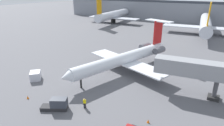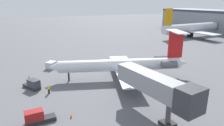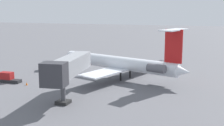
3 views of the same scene
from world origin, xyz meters
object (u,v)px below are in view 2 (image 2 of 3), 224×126
at_px(traffic_cone_near, 29,77).
at_px(traffic_cone_mid, 71,116).
at_px(baggage_tug_trailing, 37,117).
at_px(cargo_container_uld, 51,65).
at_px(baggage_tug_lead, 33,85).
at_px(regional_jet, 125,64).
at_px(parked_airliner_west_end, 191,28).
at_px(jet_bridge, 159,87).
at_px(ground_crew_marshaller, 49,89).

bearing_deg(traffic_cone_near, traffic_cone_mid, 13.27).
relative_size(baggage_tug_trailing, traffic_cone_near, 7.40).
bearing_deg(baggage_tug_trailing, cargo_container_uld, 167.23).
height_order(baggage_tug_lead, traffic_cone_near, baggage_tug_lead).
xyz_separation_m(regional_jet, traffic_cone_mid, (10.65, -14.35, -2.90)).
relative_size(traffic_cone_near, parked_airliner_west_end, 0.02).
bearing_deg(jet_bridge, traffic_cone_near, -147.63).
relative_size(cargo_container_uld, traffic_cone_mid, 5.61).
bearing_deg(baggage_tug_lead, jet_bridge, 39.95).
height_order(baggage_tug_lead, traffic_cone_mid, baggage_tug_lead).
xyz_separation_m(traffic_cone_near, parked_airliner_west_end, (-25.86, 71.65, 3.96)).
xyz_separation_m(regional_jet, traffic_cone_near, (-8.87, -18.95, -2.90)).
height_order(ground_crew_marshaller, baggage_tug_lead, baggage_tug_lead).
bearing_deg(regional_jet, baggage_tug_lead, -97.27).
relative_size(regional_jet, baggage_tug_lead, 6.99).
distance_m(baggage_tug_trailing, parked_airliner_west_end, 84.43).
height_order(baggage_tug_trailing, traffic_cone_near, baggage_tug_trailing).
distance_m(baggage_tug_lead, traffic_cone_mid, 13.69).
height_order(regional_jet, traffic_cone_near, regional_jet).
distance_m(cargo_container_uld, parked_airliner_west_end, 69.50).
relative_size(regional_jet, ground_crew_marshaller, 17.25).
height_order(jet_bridge, ground_crew_marshaller, jet_bridge).
height_order(baggage_tug_lead, baggage_tug_trailing, same).
xyz_separation_m(cargo_container_uld, traffic_cone_mid, (24.38, -0.89, -0.56)).
distance_m(baggage_tug_trailing, cargo_container_uld, 24.32).
relative_size(baggage_tug_lead, cargo_container_uld, 1.35).
bearing_deg(parked_airliner_west_end, cargo_container_uld, -72.39).
distance_m(jet_bridge, traffic_cone_near, 29.65).
xyz_separation_m(baggage_tug_lead, traffic_cone_near, (-6.51, -0.40, -0.56)).
bearing_deg(jet_bridge, baggage_tug_trailing, -110.71).
bearing_deg(jet_bridge, parked_airliner_west_end, 132.12).
relative_size(traffic_cone_mid, parked_airliner_west_end, 0.02).
bearing_deg(parked_airliner_west_end, baggage_tug_trailing, -57.99).
bearing_deg(regional_jet, ground_crew_marshaller, -86.46).
xyz_separation_m(regional_jet, cargo_container_uld, (-13.73, -13.46, -2.33)).
distance_m(jet_bridge, traffic_cone_mid, 13.07).
bearing_deg(traffic_cone_near, regional_jet, 64.92).
bearing_deg(traffic_cone_near, cargo_container_uld, 131.50).
height_order(ground_crew_marshaller, traffic_cone_near, ground_crew_marshaller).
xyz_separation_m(jet_bridge, traffic_cone_near, (-24.75, -15.69, -4.56)).
bearing_deg(jet_bridge, ground_crew_marshaller, -139.28).
relative_size(baggage_tug_trailing, parked_airliner_west_end, 0.12).
bearing_deg(baggage_tug_lead, ground_crew_marshaller, 36.31).
height_order(jet_bridge, baggage_tug_trailing, jet_bridge).
bearing_deg(traffic_cone_mid, cargo_container_uld, 177.92).
xyz_separation_m(jet_bridge, baggage_tug_lead, (-18.24, -15.28, -4.00)).
bearing_deg(cargo_container_uld, traffic_cone_mid, -2.08).
bearing_deg(baggage_tug_lead, cargo_container_uld, 155.89).
bearing_deg(jet_bridge, cargo_container_uld, -161.00).
bearing_deg(cargo_container_uld, traffic_cone_near, -48.50).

